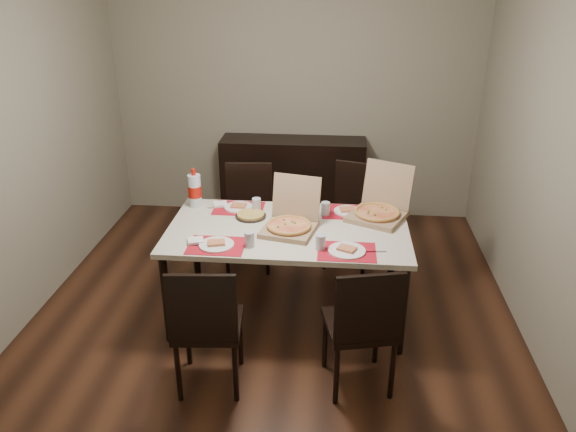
% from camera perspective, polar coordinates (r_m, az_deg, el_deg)
% --- Properties ---
extents(ground, '(3.80, 4.00, 0.02)m').
position_cam_1_polar(ground, '(4.62, -1.36, -9.57)').
color(ground, '#402213').
rests_on(ground, ground).
extents(room_walls, '(3.84, 4.02, 2.62)m').
position_cam_1_polar(room_walls, '(4.35, -0.94, 13.29)').
color(room_walls, gray).
rests_on(room_walls, ground).
extents(sideboard, '(1.50, 0.40, 0.90)m').
position_cam_1_polar(sideboard, '(5.99, 0.51, 3.64)').
color(sideboard, black).
rests_on(sideboard, ground).
extents(dining_table, '(1.80, 1.00, 0.75)m').
position_cam_1_polar(dining_table, '(4.23, 0.00, -2.06)').
color(dining_table, beige).
rests_on(dining_table, ground).
extents(chair_near_left, '(0.45, 0.45, 0.93)m').
position_cam_1_polar(chair_near_left, '(3.60, -8.29, -10.76)').
color(chair_near_left, black).
rests_on(chair_near_left, ground).
extents(chair_near_right, '(0.50, 0.50, 0.93)m').
position_cam_1_polar(chair_near_right, '(3.59, 7.59, -10.81)').
color(chair_near_right, black).
rests_on(chair_near_right, ground).
extents(chair_far_left, '(0.45, 0.45, 0.93)m').
position_cam_1_polar(chair_far_left, '(5.10, -4.02, 0.52)').
color(chair_far_left, black).
rests_on(chair_far_left, ground).
extents(chair_far_right, '(0.52, 0.52, 0.93)m').
position_cam_1_polar(chair_far_right, '(5.14, 6.63, 0.59)').
color(chair_far_right, black).
rests_on(chair_far_right, ground).
extents(setting_near_left, '(0.50, 0.30, 0.11)m').
position_cam_1_polar(setting_near_left, '(3.97, -6.68, -2.74)').
color(setting_near_left, red).
rests_on(setting_near_left, dining_table).
extents(setting_near_right, '(0.49, 0.30, 0.11)m').
position_cam_1_polar(setting_near_right, '(3.88, 5.30, -3.29)').
color(setting_near_right, red).
rests_on(setting_near_right, dining_table).
extents(setting_far_left, '(0.45, 0.30, 0.11)m').
position_cam_1_polar(setting_far_left, '(4.54, -4.78, 0.98)').
color(setting_far_left, red).
rests_on(setting_far_left, dining_table).
extents(setting_far_right, '(0.49, 0.30, 0.11)m').
position_cam_1_polar(setting_far_right, '(4.47, 5.43, 0.56)').
color(setting_far_right, red).
rests_on(setting_far_right, dining_table).
extents(napkin_loose, '(0.14, 0.15, 0.02)m').
position_cam_1_polar(napkin_loose, '(4.14, -0.10, -1.53)').
color(napkin_loose, white).
rests_on(napkin_loose, dining_table).
extents(pizza_box_center, '(0.45, 0.48, 0.37)m').
position_cam_1_polar(pizza_box_center, '(4.15, 0.23, -0.70)').
color(pizza_box_center, '#8E6F52').
rests_on(pizza_box_center, dining_table).
extents(pizza_box_right, '(0.54, 0.56, 0.40)m').
position_cam_1_polar(pizza_box_right, '(4.42, 9.20, 0.60)').
color(pizza_box_right, '#8E6F52').
rests_on(pizza_box_right, dining_table).
extents(faina_plate, '(0.24, 0.24, 0.03)m').
position_cam_1_polar(faina_plate, '(4.39, -3.81, 0.07)').
color(faina_plate, black).
rests_on(faina_plate, dining_table).
extents(dip_bowl, '(0.14, 0.14, 0.03)m').
position_cam_1_polar(dip_bowl, '(4.31, 0.44, -0.33)').
color(dip_bowl, white).
rests_on(dip_bowl, dining_table).
extents(soda_bottle, '(0.11, 0.11, 0.32)m').
position_cam_1_polar(soda_bottle, '(4.60, -9.45, 2.57)').
color(soda_bottle, silver).
rests_on(soda_bottle, dining_table).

